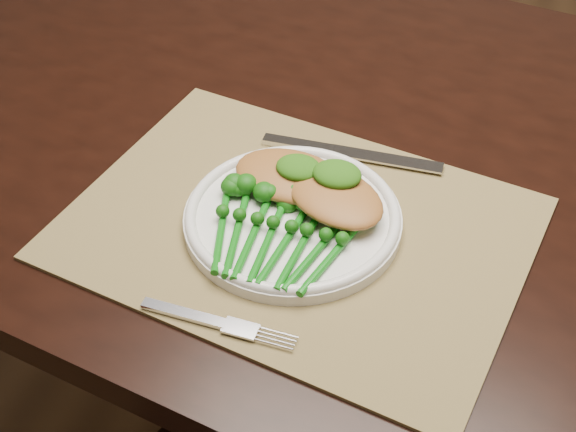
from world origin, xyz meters
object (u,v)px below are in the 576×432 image
(chicken_fillet_left, at_px, (290,176))
(broccolini_bundle, at_px, (276,242))
(dining_table, at_px, (357,331))
(placemat, at_px, (297,228))
(dinner_plate, at_px, (293,217))

(chicken_fillet_left, xyz_separation_m, broccolini_bundle, (0.02, -0.10, -0.01))
(chicken_fillet_left, relative_size, broccolini_bundle, 0.79)
(dining_table, relative_size, broccolini_bundle, 10.31)
(placemat, height_order, chicken_fillet_left, chicken_fillet_left)
(placemat, bearing_deg, dinner_plate, 167.30)
(dining_table, bearing_deg, chicken_fillet_left, -109.32)
(dinner_plate, xyz_separation_m, chicken_fillet_left, (-0.02, 0.05, 0.02))
(placemat, distance_m, dinner_plate, 0.01)
(broccolini_bundle, bearing_deg, dinner_plate, 87.61)
(placemat, height_order, dinner_plate, dinner_plate)
(chicken_fillet_left, distance_m, broccolini_bundle, 0.10)
(dining_table, bearing_deg, broccolini_bundle, -94.12)
(chicken_fillet_left, bearing_deg, dinner_plate, -62.13)
(dinner_plate, relative_size, chicken_fillet_left, 1.86)
(placemat, bearing_deg, chicken_fillet_left, 125.54)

